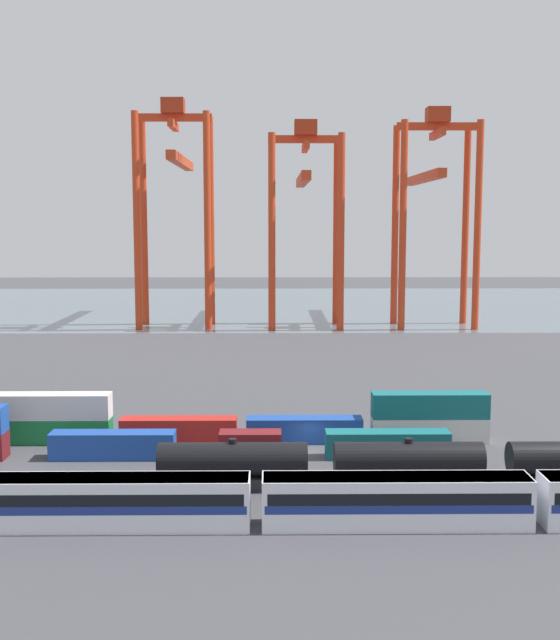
# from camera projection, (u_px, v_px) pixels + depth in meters

# --- Properties ---
(ground_plane) EXTENTS (420.00, 420.00, 0.00)m
(ground_plane) POSITION_uv_depth(u_px,v_px,m) (297.00, 374.00, 119.80)
(ground_plane) COLOR #424247
(harbour_water) EXTENTS (400.00, 110.00, 0.01)m
(harbour_water) POSITION_uv_depth(u_px,v_px,m) (286.00, 305.00, 218.52)
(harbour_water) COLOR slate
(harbour_water) RESTS_ON ground_plane
(passenger_train) EXTENTS (62.56, 3.14, 3.90)m
(passenger_train) POSITION_uv_depth(u_px,v_px,m) (396.00, 499.00, 59.80)
(passenger_train) COLOR silver
(passenger_train) RESTS_ON ground_plane
(freight_tank_row) EXTENTS (43.25, 2.91, 4.37)m
(freight_tank_row) POSITION_uv_depth(u_px,v_px,m) (408.00, 464.00, 68.63)
(freight_tank_row) COLOR #232326
(freight_tank_row) RESTS_ON ground_plane
(shipping_container_2) EXTENTS (12.10, 2.44, 2.60)m
(shipping_container_2) POSITION_uv_depth(u_px,v_px,m) (113.00, 445.00, 77.25)
(shipping_container_2) COLOR #1C4299
(shipping_container_2) RESTS_ON ground_plane
(shipping_container_3) EXTENTS (6.04, 2.44, 2.60)m
(shipping_container_3) POSITION_uv_depth(u_px,v_px,m) (250.00, 445.00, 77.39)
(shipping_container_3) COLOR maroon
(shipping_container_3) RESTS_ON ground_plane
(shipping_container_4) EXTENTS (12.10, 2.44, 2.60)m
(shipping_container_4) POSITION_uv_depth(u_px,v_px,m) (387.00, 444.00, 77.53)
(shipping_container_4) COLOR #146066
(shipping_container_4) RESTS_ON ground_plane
(shipping_container_5) EXTENTS (12.10, 2.44, 2.60)m
(shipping_container_5) POSITION_uv_depth(u_px,v_px,m) (53.00, 430.00, 82.64)
(shipping_container_5) COLOR #197538
(shipping_container_5) RESTS_ON ground_plane
(shipping_container_6) EXTENTS (12.10, 2.44, 2.60)m
(shipping_container_6) POSITION_uv_depth(u_px,v_px,m) (52.00, 406.00, 82.32)
(shipping_container_6) COLOR silver
(shipping_container_6) RESTS_ON shipping_container_5
(shipping_container_7) EXTENTS (12.10, 2.44, 2.60)m
(shipping_container_7) POSITION_uv_depth(u_px,v_px,m) (179.00, 430.00, 82.78)
(shipping_container_7) COLOR #AD211C
(shipping_container_7) RESTS_ON ground_plane
(shipping_container_8) EXTENTS (12.10, 2.44, 2.60)m
(shipping_container_8) POSITION_uv_depth(u_px,v_px,m) (304.00, 430.00, 82.92)
(shipping_container_8) COLOR #1C4299
(shipping_container_8) RESTS_ON ground_plane
(shipping_container_9) EXTENTS (12.10, 2.44, 2.60)m
(shipping_container_9) POSITION_uv_depth(u_px,v_px,m) (429.00, 429.00, 83.06)
(shipping_container_9) COLOR silver
(shipping_container_9) RESTS_ON ground_plane
(shipping_container_10) EXTENTS (12.10, 2.44, 2.60)m
(shipping_container_10) POSITION_uv_depth(u_px,v_px,m) (430.00, 405.00, 82.74)
(shipping_container_10) COLOR #146066
(shipping_container_10) RESTS_ON shipping_container_9
(gantry_crane_west) EXTENTS (16.44, 38.68, 48.88)m
(gantry_crane_west) POSITION_uv_depth(u_px,v_px,m) (176.00, 190.00, 173.45)
(gantry_crane_west) COLOR red
(gantry_crane_west) RESTS_ON ground_plane
(gantry_crane_central) EXTENTS (16.09, 39.61, 44.39)m
(gantry_crane_central) POSITION_uv_depth(u_px,v_px,m) (305.00, 202.00, 174.27)
(gantry_crane_central) COLOR red
(gantry_crane_central) RESTS_ON ground_plane
(gantry_crane_east) EXTENTS (17.37, 40.22, 47.11)m
(gantry_crane_east) POSITION_uv_depth(u_px,v_px,m) (433.00, 196.00, 174.49)
(gantry_crane_east) COLOR red
(gantry_crane_east) RESTS_ON ground_plane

